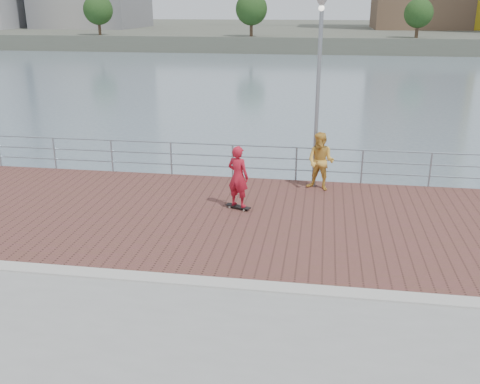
# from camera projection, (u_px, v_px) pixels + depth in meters

# --- Properties ---
(water) EXTENTS (400.00, 400.00, 0.00)m
(water) POSITION_uv_depth(u_px,v_px,m) (226.00, 367.00, 11.48)
(water) COLOR slate
(water) RESTS_ON ground
(brick_lane) EXTENTS (40.00, 6.80, 0.02)m
(brick_lane) POSITION_uv_depth(u_px,v_px,m) (249.00, 218.00, 14.16)
(brick_lane) COLOR brown
(brick_lane) RESTS_ON seawall
(curb) EXTENTS (40.00, 0.40, 0.06)m
(curb) POSITION_uv_depth(u_px,v_px,m) (225.00, 284.00, 10.80)
(curb) COLOR #B7B5AD
(curb) RESTS_ON seawall
(far_shore) EXTENTS (320.00, 95.00, 2.50)m
(far_shore) POSITION_uv_depth(u_px,v_px,m) (320.00, 31.00, 125.16)
(far_shore) COLOR #4C5142
(far_shore) RESTS_ON ground
(guardrail) EXTENTS (39.06, 0.06, 1.13)m
(guardrail) POSITION_uv_depth(u_px,v_px,m) (264.00, 159.00, 17.10)
(guardrail) COLOR #8C9EA8
(guardrail) RESTS_ON brick_lane
(street_lamp) EXTENTS (0.43, 1.25, 5.89)m
(street_lamp) POSITION_uv_depth(u_px,v_px,m) (320.00, 49.00, 14.83)
(street_lamp) COLOR gray
(street_lamp) RESTS_ON brick_lane
(skateboard) EXTENTS (0.74, 0.45, 0.08)m
(skateboard) POSITION_uv_depth(u_px,v_px,m) (238.00, 207.00, 14.75)
(skateboard) COLOR black
(skateboard) RESTS_ON brick_lane
(skateboarder) EXTENTS (0.73, 0.62, 1.70)m
(skateboarder) POSITION_uv_depth(u_px,v_px,m) (238.00, 176.00, 14.46)
(skateboarder) COLOR red
(skateboarder) RESTS_ON skateboard
(bystander) EXTENTS (1.04, 0.93, 1.76)m
(bystander) POSITION_uv_depth(u_px,v_px,m) (321.00, 161.00, 16.03)
(bystander) COLOR gold
(bystander) RESTS_ON brick_lane
(shoreline_trees) EXTENTS (109.79, 5.10, 6.80)m
(shoreline_trees) POSITION_uv_depth(u_px,v_px,m) (223.00, 10.00, 83.16)
(shoreline_trees) COLOR #473323
(shoreline_trees) RESTS_ON far_shore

